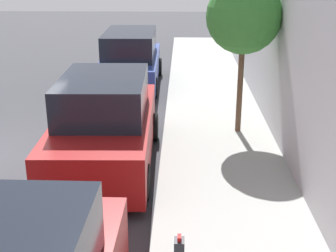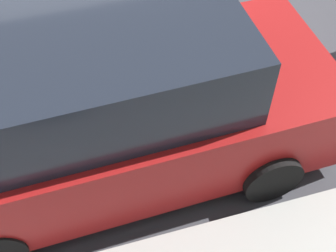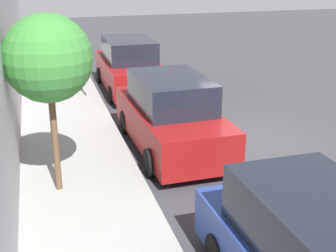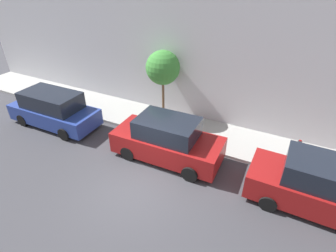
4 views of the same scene
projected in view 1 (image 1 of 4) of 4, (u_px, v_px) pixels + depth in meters
The scene contains 5 objects.
ground_plane at pixel (6, 159), 10.56m from camera, with size 60.00×60.00×0.00m, color #38383D.
sidewalk at pixel (221, 158), 10.39m from camera, with size 2.71×32.00×0.15m.
parked_suv_second at pixel (105, 125), 9.95m from camera, with size 2.08×4.85×1.98m.
parked_minivan_third at pixel (130, 60), 16.27m from camera, with size 2.02×4.93×1.90m.
street_tree at pixel (244, 17), 10.87m from camera, with size 1.77×1.77×3.73m.
Camera 1 is at (3.96, -9.55, 4.30)m, focal length 50.00 mm.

